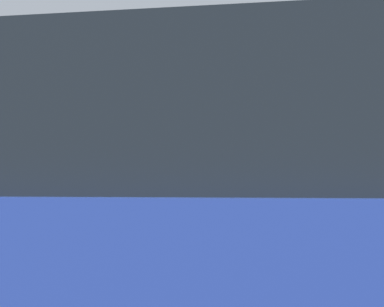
{
  "coord_description": "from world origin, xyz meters",
  "views": [
    {
      "loc": [
        0.7,
        -3.48,
        1.17
      ],
      "look_at": [
        0.07,
        0.37,
        1.4
      ],
      "focal_mm": 46.17,
      "sensor_mm": 36.0,
      "label": 1
    }
  ],
  "objects": [
    {
      "name": "sidewalk_curb",
      "position": [
        0.0,
        1.58,
        0.06
      ],
      "size": [
        36.0,
        3.15,
        0.13
      ],
      "primitive_type": "cube",
      "color": "gray",
      "rests_on": "ground"
    },
    {
      "name": "parking_meter",
      "position": [
        0.23,
        0.31,
        1.16
      ],
      "size": [
        0.16,
        0.18,
        1.44
      ],
      "rotation": [
        0.0,
        0.0,
        3.23
      ],
      "color": "slate",
      "rests_on": "sidewalk_curb"
    },
    {
      "name": "pedestrian_at_meter",
      "position": [
        -0.32,
        0.54,
        1.03
      ],
      "size": [
        0.72,
        0.5,
        1.6
      ],
      "rotation": [
        0.0,
        0.0,
        -0.4
      ],
      "color": "#1E233F",
      "rests_on": "sidewalk_curb"
    },
    {
      "name": "parked_sedan_blue",
      "position": [
        0.6,
        -1.08,
        0.87
      ],
      "size": [
        4.63,
        1.87,
        1.76
      ],
      "rotation": [
        0.0,
        0.0,
        -1.56
      ],
      "color": "navy",
      "rests_on": "ground"
    },
    {
      "name": "background_railing",
      "position": [
        0.0,
        2.86,
        0.89
      ],
      "size": [
        24.06,
        0.06,
        1.08
      ],
      "color": "gray",
      "rests_on": "sidewalk_curb"
    },
    {
      "name": "backdrop_wall",
      "position": [
        0.0,
        5.5,
        1.97
      ],
      "size": [
        32.0,
        0.5,
        3.94
      ],
      "primitive_type": "cube",
      "color": "#ADA38E",
      "rests_on": "ground"
    }
  ]
}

